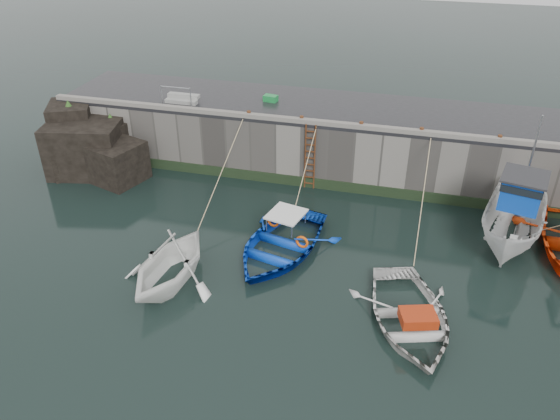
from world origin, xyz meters
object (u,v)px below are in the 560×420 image
(boat_near_white, at_px, (172,281))
(fish_crate, at_px, (271,98))
(bollard_e, at_px, (500,138))
(bollard_c, at_px, (361,125))
(ladder, at_px, (310,157))
(bollard_a, at_px, (249,114))
(bollard_d, at_px, (421,131))
(boat_near_navy, at_px, (408,322))
(bollard_b, at_px, (302,119))
(boat_near_blue, at_px, (280,250))
(boat_far_white, at_px, (514,221))

(boat_near_white, height_order, fish_crate, fish_crate)
(bollard_e, bearing_deg, bollard_c, 180.00)
(ladder, relative_size, bollard_a, 11.43)
(bollard_d, distance_m, bollard_e, 3.20)
(boat_near_navy, height_order, bollard_b, bollard_b)
(boat_near_blue, bearing_deg, bollard_e, 48.12)
(fish_crate, xyz_separation_m, bollard_a, (-0.42, -2.24, -0.01))
(boat_near_navy, height_order, boat_far_white, boat_far_white)
(ladder, xyz_separation_m, bollard_a, (-3.00, 0.34, 1.71))
(bollard_c, bearing_deg, boat_far_white, -22.25)
(boat_near_navy, bearing_deg, bollard_c, 91.66)
(bollard_b, bearing_deg, bollard_a, 180.00)
(bollard_a, bearing_deg, bollard_e, 0.00)
(boat_near_white, distance_m, bollard_b, 9.59)
(bollard_a, xyz_separation_m, bollard_c, (5.20, 0.00, 0.00))
(bollard_a, distance_m, bollard_c, 5.20)
(boat_near_blue, xyz_separation_m, bollard_b, (-0.48, 5.65, 3.30))
(ladder, bearing_deg, bollard_e, 2.40)
(boat_far_white, bearing_deg, boat_near_blue, -148.21)
(boat_near_blue, distance_m, fish_crate, 8.93)
(bollard_a, distance_m, bollard_b, 2.50)
(boat_far_white, bearing_deg, fish_crate, 169.83)
(bollard_a, bearing_deg, boat_near_white, -92.49)
(boat_near_blue, xyz_separation_m, boat_near_navy, (5.14, -2.89, 0.00))
(fish_crate, bearing_deg, boat_near_blue, -62.75)
(boat_near_blue, bearing_deg, boat_near_white, -126.35)
(bollard_c, bearing_deg, bollard_e, 0.00)
(boat_near_white, height_order, boat_far_white, boat_far_white)
(bollard_b, bearing_deg, fish_crate, 132.90)
(boat_near_white, bearing_deg, boat_near_navy, 5.92)
(ladder, height_order, boat_near_navy, ladder)
(boat_near_white, bearing_deg, boat_near_blue, 46.72)
(bollard_a, height_order, bollard_c, same)
(bollard_c, relative_size, bollard_d, 1.00)
(boat_far_white, distance_m, bollard_a, 12.32)
(boat_near_blue, height_order, bollard_b, bollard_b)
(boat_near_white, bearing_deg, bollard_d, 52.26)
(bollard_a, bearing_deg, ladder, -6.38)
(boat_far_white, xyz_separation_m, bollard_a, (-11.80, 2.70, 2.30))
(boat_near_blue, bearing_deg, bollard_c, 81.48)
(bollard_a, bearing_deg, bollard_d, 0.00)
(bollard_b, height_order, bollard_e, same)
(boat_near_blue, bearing_deg, ladder, 102.69)
(fish_crate, xyz_separation_m, bollard_b, (2.08, -2.24, -0.01))
(ladder, height_order, bollard_a, bollard_a)
(bollard_e, bearing_deg, boat_near_navy, -108.65)
(boat_near_navy, xyz_separation_m, boat_far_white, (3.69, 5.85, 1.00))
(fish_crate, bearing_deg, boat_far_white, -14.14)
(boat_near_white, height_order, boat_near_blue, boat_near_white)
(boat_near_blue, bearing_deg, bollard_d, 62.48)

